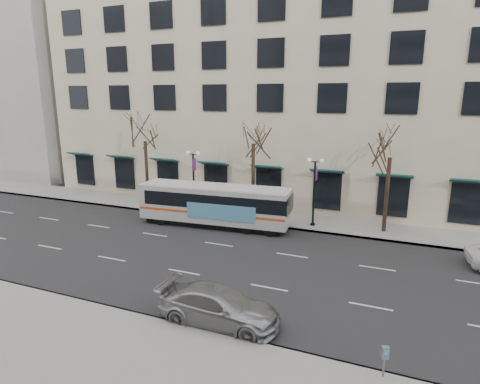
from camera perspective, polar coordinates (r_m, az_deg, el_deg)
The scene contains 12 objects.
ground at distance 24.91m, azimuth -5.31°, elevation -9.19°, with size 160.00×160.00×0.00m, color black.
sidewalk_far at distance 31.37m, azimuth 10.57°, elevation -4.35°, with size 80.00×4.00×0.15m, color gray.
building_hotel at distance 43.29m, azimuth 5.21°, elevation 16.73°, with size 40.00×20.00×24.00m, color #C2B394.
building_far_upblock at distance 64.01m, azimuth -28.75°, elevation 15.96°, with size 28.00×20.00×28.00m, color #999993.
tree_far_left at distance 35.85m, azimuth -13.43°, elevation 8.58°, with size 3.60×3.60×8.34m.
tree_far_mid at distance 31.15m, azimuth 1.92°, elevation 8.60°, with size 3.60×3.60×8.55m.
tree_far_right at distance 29.31m, azimuth 20.71°, elevation 6.47°, with size 3.60×3.60×8.06m.
lamp_post_left at distance 33.24m, azimuth -6.60°, elevation 1.93°, with size 1.22×0.45×5.21m.
lamp_post_right at distance 29.85m, azimuth 10.52°, elevation 0.45°, with size 1.22×0.45×5.21m.
city_bus at distance 30.07m, azimuth -3.52°, elevation -1.71°, with size 11.59×3.38×3.10m.
silver_car at distance 17.98m, azimuth -3.01°, elevation -15.92°, with size 2.19×5.40×1.57m, color #999BA1.
pay_station at distance 15.61m, azimuth 19.91°, elevation -20.97°, with size 0.29×0.24×1.16m.
Camera 1 is at (10.69, -20.32, 9.66)m, focal length 30.00 mm.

